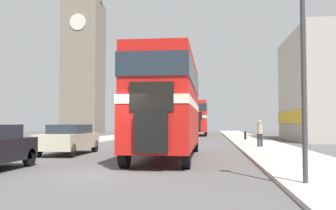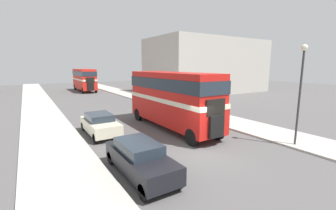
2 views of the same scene
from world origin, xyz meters
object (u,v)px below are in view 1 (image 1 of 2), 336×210
Objects in this scene: bus_distant at (197,116)px; car_parked_mid at (69,139)px; church_tower at (84,22)px; pedestrian_walking at (260,132)px; bicycle_on_pavement at (245,135)px; street_lamp at (303,24)px; double_decker_bus at (168,100)px.

car_parked_mid is at bearing -100.30° from bus_distant.
church_tower is at bearing 108.32° from car_parked_mid.
bicycle_on_pavement is at bearing 89.91° from pedestrian_walking.
bicycle_on_pavement is at bearing 88.20° from street_lamp.
bus_distant is 38.09m from street_lamp.
car_parked_mid reaches higher than bicycle_on_pavement.
double_decker_bus reaches higher than pedestrian_walking.
street_lamp is at bearing -93.01° from pedestrian_walking.
street_lamp is at bearing -91.80° from bicycle_on_pavement.
car_parked_mid is at bearing 136.91° from street_lamp.
car_parked_mid is at bearing -71.68° from church_tower.
street_lamp is 50.66m from church_tower.
double_decker_bus is at bearing -125.63° from pedestrian_walking.
pedestrian_walking is at bearing 54.37° from double_decker_bus.
street_lamp is (-0.74, -14.07, 2.93)m from pedestrian_walking.
double_decker_bus is 2.27× the size of car_parked_mid.
pedestrian_walking is 0.27× the size of street_lamp.
car_parked_mid is 2.66× the size of pedestrian_walking.
bus_distant reaches higher than car_parked_mid.
double_decker_bus is at bearing -106.30° from bicycle_on_pavement.
bus_distant is (0.19, 30.59, -0.06)m from double_decker_bus.
bus_distant is 0.29× the size of church_tower.
pedestrian_walking reaches higher than bicycle_on_pavement.
church_tower is (-16.91, 37.02, 14.13)m from double_decker_bus.
church_tower reaches higher than pedestrian_walking.
double_decker_bus is 5.51× the size of bicycle_on_pavement.
church_tower is at bearing 159.40° from bus_distant.
church_tower reaches higher than car_parked_mid.
double_decker_bus is 17.55m from bicycle_on_pavement.
street_lamp is (9.25, -8.66, 3.19)m from car_parked_mid.
street_lamp is at bearing -60.32° from double_decker_bus.
double_decker_bus is at bearing -65.45° from church_tower.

